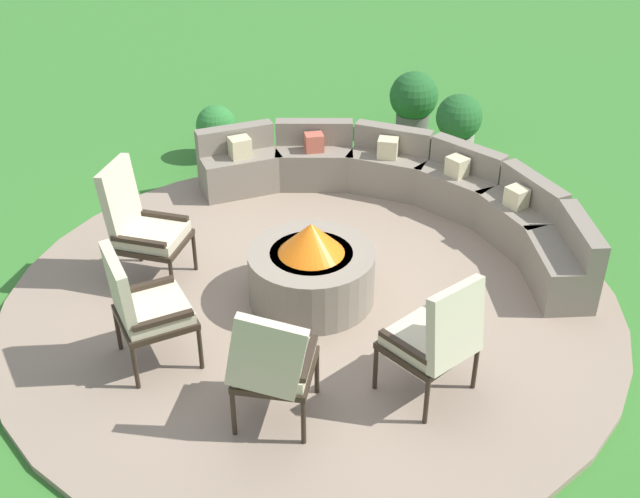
% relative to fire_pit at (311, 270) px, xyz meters
% --- Properties ---
extents(ground_plane, '(24.00, 24.00, 0.00)m').
position_rel_fire_pit_xyz_m(ground_plane, '(0.00, 0.00, -0.36)').
color(ground_plane, '#387A2D').
extents(patio_circle, '(5.36, 5.36, 0.06)m').
position_rel_fire_pit_xyz_m(patio_circle, '(0.00, 0.00, -0.33)').
color(patio_circle, gray).
rests_on(patio_circle, ground_plane).
extents(fire_pit, '(1.09, 1.09, 0.75)m').
position_rel_fire_pit_xyz_m(fire_pit, '(0.00, 0.00, 0.00)').
color(fire_pit, gray).
rests_on(fire_pit, patio_circle).
extents(curved_stone_bench, '(4.27, 1.94, 0.68)m').
position_rel_fire_pit_xyz_m(curved_stone_bench, '(0.33, 1.74, -0.02)').
color(curved_stone_bench, gray).
rests_on(curved_stone_bench, patio_circle).
extents(lounge_chair_front_left, '(0.67, 0.58, 1.12)m').
position_rel_fire_pit_xyz_m(lounge_chair_front_left, '(-1.51, -0.26, 0.27)').
color(lounge_chair_front_left, '#2D2319').
rests_on(lounge_chair_front_left, patio_circle).
extents(lounge_chair_front_right, '(0.77, 0.78, 1.04)m').
position_rel_fire_pit_xyz_m(lounge_chair_front_right, '(-0.86, -1.25, 0.25)').
color(lounge_chair_front_right, '#2D2319').
rests_on(lounge_chair_front_right, patio_circle).
extents(lounge_chair_back_left, '(0.65, 0.67, 1.03)m').
position_rel_fire_pit_xyz_m(lounge_chair_back_left, '(0.32, -1.48, 0.24)').
color(lounge_chair_back_left, '#2D2319').
rests_on(lounge_chair_back_left, patio_circle).
extents(lounge_chair_back_right, '(0.75, 0.77, 1.03)m').
position_rel_fire_pit_xyz_m(lounge_chair_back_right, '(1.29, -0.79, 0.25)').
color(lounge_chair_back_right, '#2D2319').
rests_on(lounge_chair_back_right, patio_circle).
extents(potted_plant_0, '(0.53, 0.53, 0.82)m').
position_rel_fire_pit_xyz_m(potted_plant_0, '(0.50, 3.28, 0.10)').
color(potted_plant_0, '#A89E8E').
rests_on(potted_plant_0, ground_plane).
extents(potted_plant_3, '(0.47, 0.47, 0.65)m').
position_rel_fire_pit_xyz_m(potted_plant_3, '(-2.14, 2.32, -0.01)').
color(potted_plant_3, '#605B56').
rests_on(potted_plant_3, ground_plane).
extents(potted_plant_4, '(0.60, 0.60, 0.82)m').
position_rel_fire_pit_xyz_m(potted_plant_4, '(-0.18, 3.81, 0.09)').
color(potted_plant_4, '#605B56').
rests_on(potted_plant_4, ground_plane).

